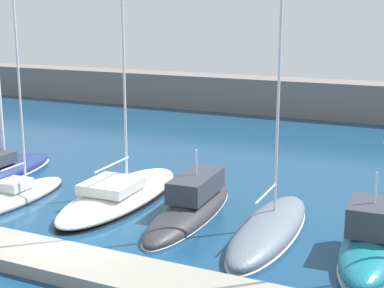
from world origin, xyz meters
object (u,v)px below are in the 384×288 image
at_px(sailboat_slate_sixth, 269,227).
at_px(motorboat_teal_seventh, 370,244).
at_px(sailboat_white_third, 18,195).
at_px(motorboat_charcoal_fifth, 191,207).
at_px(sailboat_ivory_fourth, 120,193).

xyz_separation_m(sailboat_slate_sixth, motorboat_teal_seventh, (4.06, -0.69, 0.29)).
bearing_deg(sailboat_white_third, sailboat_slate_sixth, -87.07).
xyz_separation_m(sailboat_white_third, motorboat_charcoal_fifth, (8.28, 1.87, 0.05)).
distance_m(motorboat_charcoal_fifth, motorboat_teal_seventh, 8.07).
distance_m(motorboat_charcoal_fifth, sailboat_slate_sixth, 3.95).
bearing_deg(motorboat_teal_seventh, motorboat_charcoal_fifth, 76.84).
bearing_deg(motorboat_teal_seventh, sailboat_slate_sixth, 77.32).
bearing_deg(sailboat_slate_sixth, sailboat_white_third, 93.53).
bearing_deg(sailboat_ivory_fourth, sailboat_slate_sixth, -99.88).
xyz_separation_m(motorboat_charcoal_fifth, sailboat_slate_sixth, (3.88, -0.73, -0.06)).
xyz_separation_m(sailboat_white_third, motorboat_teal_seventh, (16.22, 0.45, 0.28)).
relative_size(sailboat_white_third, sailboat_ivory_fourth, 0.76).
height_order(sailboat_white_third, sailboat_slate_sixth, sailboat_slate_sixth).
bearing_deg(sailboat_slate_sixth, motorboat_teal_seventh, -101.51).
xyz_separation_m(motorboat_charcoal_fifth, motorboat_teal_seventh, (7.94, -1.42, 0.23)).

